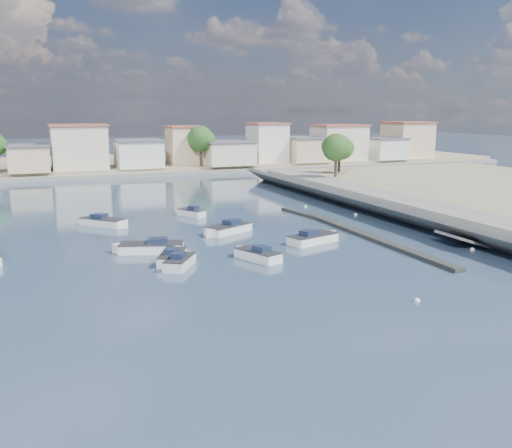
{
  "coord_description": "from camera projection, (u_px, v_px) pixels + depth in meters",
  "views": [
    {
      "loc": [
        -22.83,
        -36.68,
        12.22
      ],
      "look_at": [
        -3.23,
        14.11,
        1.4
      ],
      "focal_mm": 40.0,
      "sensor_mm": 36.0,
      "label": 1
    }
  ],
  "objects": [
    {
      "name": "seawall_walkway",
      "position": [
        445.0,
        216.0,
        62.26
      ],
      "size": [
        5.0,
        90.0,
        1.8
      ],
      "primitive_type": "cube",
      "color": "slate",
      "rests_on": "ground"
    },
    {
      "name": "motorboat_a",
      "position": [
        256.0,
        255.0,
        47.67
      ],
      "size": [
        3.16,
        4.66,
        1.48
      ],
      "color": "white",
      "rests_on": "ground"
    },
    {
      "name": "far_shore_quay",
      "position": [
        165.0,
        174.0,
        108.9
      ],
      "size": [
        160.0,
        2.5,
        0.8
      ],
      "primitive_type": "cube",
      "color": "slate",
      "rests_on": "ground"
    },
    {
      "name": "motorboat_f",
      "position": [
        190.0,
        213.0,
        67.26
      ],
      "size": [
        2.93,
        3.74,
        1.48
      ],
      "color": "white",
      "rests_on": "ground"
    },
    {
      "name": "mooring_buoys",
      "position": [
        336.0,
        229.0,
        59.67
      ],
      "size": [
        19.41,
        39.56,
        0.41
      ],
      "color": "white",
      "rests_on": "ground"
    },
    {
      "name": "motorboat_h",
      "position": [
        315.0,
        239.0,
        53.79
      ],
      "size": [
        5.64,
        3.47,
        1.48
      ],
      "color": "white",
      "rests_on": "ground"
    },
    {
      "name": "motorboat_b",
      "position": [
        181.0,
        262.0,
        45.5
      ],
      "size": [
        3.37,
        4.06,
        1.48
      ],
      "color": "white",
      "rests_on": "ground"
    },
    {
      "name": "motorboat_c",
      "position": [
        148.0,
        248.0,
        50.08
      ],
      "size": [
        6.24,
        3.67,
        1.48
      ],
      "color": "white",
      "rests_on": "ground"
    },
    {
      "name": "motorboat_g",
      "position": [
        105.0,
        223.0,
        61.53
      ],
      "size": [
        4.98,
        5.02,
        1.48
      ],
      "color": "white",
      "rests_on": "ground"
    },
    {
      "name": "breakwater",
      "position": [
        354.0,
        231.0,
        58.02
      ],
      "size": [
        2.0,
        31.02,
        0.35
      ],
      "color": "black",
      "rests_on": "ground"
    },
    {
      "name": "motorboat_e",
      "position": [
        173.0,
        257.0,
        46.97
      ],
      "size": [
        3.27,
        4.64,
        1.48
      ],
      "color": "white",
      "rests_on": "ground"
    },
    {
      "name": "ground",
      "position": [
        212.0,
        199.0,
        80.61
      ],
      "size": [
        400.0,
        400.0,
        0.0
      ],
      "primitive_type": "plane",
      "color": "#293D53",
      "rests_on": "ground"
    },
    {
      "name": "motorboat_d",
      "position": [
        227.0,
        230.0,
        57.86
      ],
      "size": [
        5.52,
        4.28,
        1.48
      ],
      "color": "white",
      "rests_on": "ground"
    },
    {
      "name": "shore_trees",
      "position": [
        211.0,
        143.0,
        108.07
      ],
      "size": [
        74.56,
        38.32,
        7.92
      ],
      "color": "#38281E",
      "rests_on": "ground"
    },
    {
      "name": "far_town",
      "position": [
        209.0,
        147.0,
        117.21
      ],
      "size": [
        113.01,
        12.8,
        8.35
      ],
      "color": "beige",
      "rests_on": "far_shore_land"
    },
    {
      "name": "far_shore_land",
      "position": [
        145.0,
        163.0,
        128.06
      ],
      "size": [
        160.0,
        40.0,
        1.4
      ],
      "primitive_type": "cube",
      "color": "gray",
      "rests_on": "ground"
    }
  ]
}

